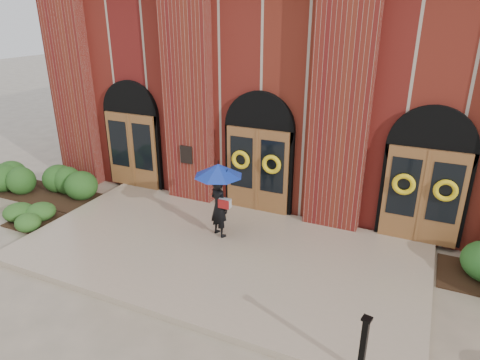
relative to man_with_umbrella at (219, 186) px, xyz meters
The scene contains 7 objects.
ground 1.80m from the man_with_umbrella, 70.29° to the right, with size 90.00×90.00×0.00m, color gray.
landing 1.67m from the man_with_umbrella, 66.49° to the right, with size 10.00×5.30×0.15m, color tan.
church_building 8.17m from the man_with_umbrella, 87.80° to the left, with size 16.20×12.53×7.00m.
man_with_umbrella is the anchor object (origin of this frame).
metal_post 5.40m from the man_with_umbrella, 36.89° to the right, with size 0.18×0.18×1.12m.
hedge_wall_left 6.82m from the man_with_umbrella, behind, with size 3.38×1.35×0.87m, color #214918.
hedge_front_left 5.64m from the man_with_umbrella, 166.40° to the right, with size 1.33×1.14×0.47m, color #28511B.
Camera 1 is at (4.39, -8.12, 5.80)m, focal length 32.00 mm.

